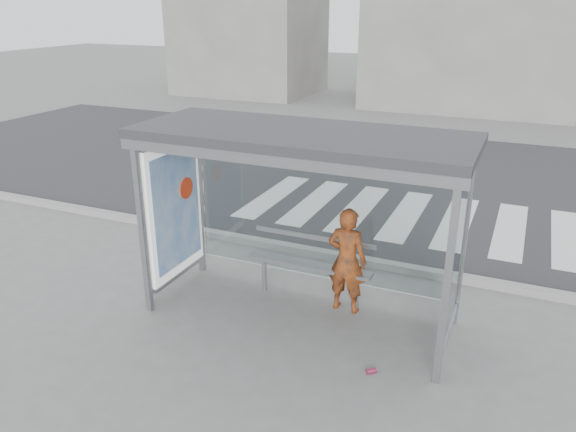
# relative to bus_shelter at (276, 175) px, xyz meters

# --- Properties ---
(ground) EXTENTS (80.00, 80.00, 0.00)m
(ground) POSITION_rel_bus_shelter_xyz_m (0.37, -0.06, -1.98)
(ground) COLOR slate
(ground) RESTS_ON ground
(road) EXTENTS (30.00, 10.00, 0.01)m
(road) POSITION_rel_bus_shelter_xyz_m (0.37, 6.94, -1.98)
(road) COLOR #2B2B2E
(road) RESTS_ON ground
(curb) EXTENTS (30.00, 0.18, 0.12)m
(curb) POSITION_rel_bus_shelter_xyz_m (0.37, 1.89, -1.92)
(curb) COLOR gray
(curb) RESTS_ON ground
(crosswalk) EXTENTS (6.55, 3.00, 0.00)m
(crosswalk) POSITION_rel_bus_shelter_xyz_m (0.87, 4.44, -1.98)
(crosswalk) COLOR silver
(crosswalk) RESTS_ON ground
(bus_shelter) EXTENTS (4.25, 1.65, 2.62)m
(bus_shelter) POSITION_rel_bus_shelter_xyz_m (0.00, 0.00, 0.00)
(bus_shelter) COLOR gray
(bus_shelter) RESTS_ON ground
(building_left) EXTENTS (6.00, 5.00, 6.00)m
(building_left) POSITION_rel_bus_shelter_xyz_m (-9.63, 17.94, 1.02)
(building_left) COLOR slate
(building_left) RESTS_ON ground
(building_center) EXTENTS (8.00, 5.00, 5.00)m
(building_center) POSITION_rel_bus_shelter_xyz_m (0.37, 17.94, 0.52)
(building_center) COLOR slate
(building_center) RESTS_ON ground
(person) EXTENTS (0.57, 0.39, 1.53)m
(person) POSITION_rel_bus_shelter_xyz_m (0.89, 0.38, -1.22)
(person) COLOR #C44912
(person) RESTS_ON ground
(bench) EXTENTS (1.85, 0.32, 0.95)m
(bench) POSITION_rel_bus_shelter_xyz_m (0.32, 0.44, -1.42)
(bench) COLOR slate
(bench) RESTS_ON ground
(soda_can) EXTENTS (0.13, 0.13, 0.07)m
(soda_can) POSITION_rel_bus_shelter_xyz_m (1.64, -0.91, -1.95)
(soda_can) COLOR #C43966
(soda_can) RESTS_ON ground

